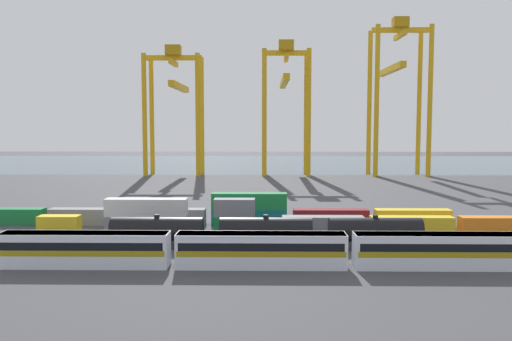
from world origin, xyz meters
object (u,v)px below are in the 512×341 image
at_px(shipping_container_8, 7,216).
at_px(gantry_crane_west, 175,97).
at_px(shipping_container_1, 147,224).
at_px(gantry_crane_central, 285,94).
at_px(gantry_crane_east, 397,82).
at_px(shipping_container_0, 59,224).
at_px(passenger_train, 261,249).
at_px(freight_tank_row, 266,232).

distance_m(shipping_container_8, gantry_crane_west, 94.07).
xyz_separation_m(shipping_container_1, gantry_crane_central, (24.56, 97.78, 25.30)).
height_order(shipping_container_8, gantry_crane_east, gantry_crane_east).
relative_size(shipping_container_0, gantry_crane_central, 0.14).
bearing_deg(gantry_crane_central, gantry_crane_east, -2.06).
bearing_deg(gantry_crane_west, passenger_train, -75.84).
distance_m(freight_tank_row, shipping_container_0, 32.27).
bearing_deg(shipping_container_8, gantry_crane_central, 61.76).
relative_size(shipping_container_1, shipping_container_8, 1.00).
xyz_separation_m(passenger_train, shipping_container_1, (-17.21, 18.74, -0.84)).
xyz_separation_m(shipping_container_8, gantry_crane_west, (12.40, 90.05, 24.22)).
height_order(shipping_container_0, gantry_crane_east, gantry_crane_east).
relative_size(shipping_container_8, gantry_crane_east, 0.24).
relative_size(passenger_train, shipping_container_8, 4.90).
xyz_separation_m(passenger_train, gantry_crane_central, (7.35, 116.53, 24.46)).
xyz_separation_m(shipping_container_1, gantry_crane_east, (61.05, 96.47, 28.89)).
distance_m(passenger_train, gantry_crane_east, 126.42).
relative_size(passenger_train, gantry_crane_central, 1.36).
height_order(shipping_container_1, gantry_crane_west, gantry_crane_west).
bearing_deg(shipping_container_0, gantry_crane_west, 89.29).
relative_size(passenger_train, gantry_crane_east, 1.17).
bearing_deg(gantry_crane_east, shipping_container_0, -127.56).
xyz_separation_m(gantry_crane_west, gantry_crane_east, (72.99, -0.31, 4.67)).
distance_m(passenger_train, freight_tank_row, 9.47).
bearing_deg(shipping_container_0, gantry_crane_east, 52.44).
bearing_deg(shipping_container_8, freight_tank_row, -20.83).
distance_m(passenger_train, gantry_crane_west, 121.41).
bearing_deg(shipping_container_1, shipping_container_0, 180.00).
xyz_separation_m(shipping_container_0, gantry_crane_east, (74.19, 96.47, 28.89)).
xyz_separation_m(passenger_train, gantry_crane_west, (-29.15, 115.52, 23.38)).
bearing_deg(shipping_container_0, shipping_container_8, 149.03).
distance_m(freight_tank_row, shipping_container_8, 45.05).
xyz_separation_m(passenger_train, gantry_crane_east, (43.84, 115.21, 28.05)).
bearing_deg(passenger_train, freight_tank_row, 86.66).
height_order(shipping_container_0, shipping_container_1, same).
distance_m(shipping_container_8, gantry_crane_central, 106.41).
bearing_deg(gantry_crane_east, gantry_crane_west, 179.76).
relative_size(shipping_container_0, shipping_container_8, 0.50).
xyz_separation_m(shipping_container_8, gantry_crane_central, (48.90, 91.06, 25.30)).
bearing_deg(shipping_container_8, shipping_container_0, -30.97).
distance_m(shipping_container_0, gantry_crane_west, 99.77).
bearing_deg(freight_tank_row, gantry_crane_west, 105.64).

